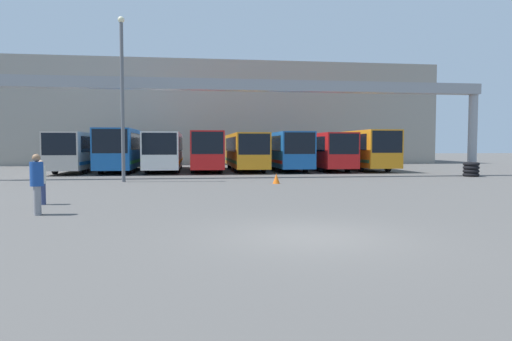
% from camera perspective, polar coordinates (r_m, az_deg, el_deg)
% --- Properties ---
extents(ground_plane, '(200.00, 200.00, 0.00)m').
position_cam_1_polar(ground_plane, '(10.71, 6.61, -8.13)').
color(ground_plane, '#514F4C').
extents(building_backdrop, '(49.21, 12.00, 11.15)m').
position_cam_1_polar(building_backdrop, '(54.72, -5.09, 6.82)').
color(building_backdrop, gray).
rests_on(building_backdrop, ground).
extents(overhead_gantry, '(33.62, 0.80, 6.28)m').
position_cam_1_polar(overhead_gantry, '(29.53, -2.71, 9.55)').
color(overhead_gantry, gray).
rests_on(overhead_gantry, ground).
extents(bus_slot_0, '(2.44, 12.21, 3.02)m').
position_cam_1_polar(bus_slot_0, '(39.12, -21.02, 2.46)').
color(bus_slot_0, beige).
rests_on(bus_slot_0, ground).
extents(bus_slot_1, '(2.59, 11.47, 3.30)m').
position_cam_1_polar(bus_slot_1, '(38.13, -16.32, 2.76)').
color(bus_slot_1, '#1959A5').
rests_on(bus_slot_1, ground).
extents(bus_slot_2, '(2.61, 12.50, 3.05)m').
position_cam_1_polar(bus_slot_2, '(38.30, -11.31, 2.62)').
color(bus_slot_2, silver).
rests_on(bus_slot_2, ground).
extents(bus_slot_3, '(2.44, 10.51, 3.14)m').
position_cam_1_polar(bus_slot_3, '(37.25, -6.32, 2.72)').
color(bus_slot_3, red).
rests_on(bus_slot_3, ground).
extents(bus_slot_4, '(2.50, 11.75, 3.02)m').
position_cam_1_polar(bus_slot_4, '(38.10, -1.38, 2.65)').
color(bus_slot_4, orange).
rests_on(bus_slot_4, ground).
extents(bus_slot_5, '(2.49, 11.70, 3.11)m').
position_cam_1_polar(bus_slot_5, '(38.59, 3.51, 2.73)').
color(bus_slot_5, '#1959A5').
rests_on(bus_slot_5, ground).
extents(bus_slot_6, '(2.47, 10.20, 3.05)m').
position_cam_1_polar(bus_slot_6, '(38.65, 8.53, 2.65)').
color(bus_slot_6, red).
rests_on(bus_slot_6, ground).
extents(bus_slot_7, '(2.58, 10.78, 3.27)m').
position_cam_1_polar(bus_slot_7, '(39.97, 12.97, 2.80)').
color(bus_slot_7, orange).
rests_on(bus_slot_7, ground).
extents(pedestrian_far_center, '(0.38, 0.38, 1.84)m').
position_cam_1_polar(pedestrian_far_center, '(15.17, -25.71, -1.38)').
color(pedestrian_far_center, gray).
rests_on(pedestrian_far_center, ground).
extents(pedestrian_near_right, '(0.33, 0.33, 1.57)m').
position_cam_1_polar(pedestrian_near_right, '(17.74, -25.28, -1.20)').
color(pedestrian_near_right, navy).
rests_on(pedestrian_near_right, ground).
extents(traffic_cone, '(0.39, 0.39, 0.55)m').
position_cam_1_polar(traffic_cone, '(24.87, 2.55, -1.02)').
color(traffic_cone, orange).
rests_on(traffic_cone, ground).
extents(tire_stack, '(1.04, 1.04, 0.96)m').
position_cam_1_polar(tire_stack, '(33.71, 25.30, 0.13)').
color(tire_stack, black).
rests_on(tire_stack, ground).
extents(lamp_post, '(0.36, 0.36, 9.32)m').
position_cam_1_polar(lamp_post, '(27.25, -16.37, 9.23)').
color(lamp_post, '#595B60').
rests_on(lamp_post, ground).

